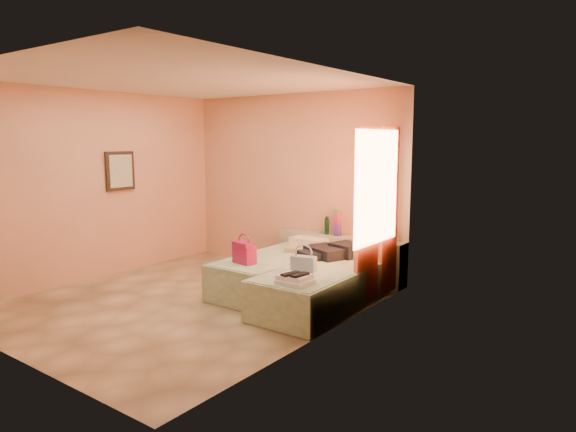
% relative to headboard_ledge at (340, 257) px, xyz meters
% --- Properties ---
extents(ground, '(4.50, 4.50, 0.00)m').
position_rel_headboard_ledge_xyz_m(ground, '(-0.98, -2.10, -0.33)').
color(ground, tan).
rests_on(ground, ground).
extents(room_walls, '(4.02, 4.51, 2.81)m').
position_rel_headboard_ledge_xyz_m(room_walls, '(-0.77, -1.53, 1.46)').
color(room_walls, tan).
rests_on(room_walls, ground).
extents(headboard_ledge, '(2.05, 0.30, 0.65)m').
position_rel_headboard_ledge_xyz_m(headboard_ledge, '(0.00, 0.00, 0.00)').
color(headboard_ledge, '#9AA284').
rests_on(headboard_ledge, ground).
extents(bed_left, '(0.94, 2.02, 0.50)m').
position_rel_headboard_ledge_xyz_m(bed_left, '(-0.38, -1.05, -0.08)').
color(bed_left, beige).
rests_on(bed_left, ground).
extents(bed_right, '(0.94, 2.02, 0.50)m').
position_rel_headboard_ledge_xyz_m(bed_right, '(0.52, -1.32, -0.08)').
color(bed_right, beige).
rests_on(bed_right, ground).
extents(water_bottle, '(0.09, 0.09, 0.26)m').
position_rel_headboard_ledge_xyz_m(water_bottle, '(-0.24, -0.00, 0.46)').
color(water_bottle, '#163D1E').
rests_on(water_bottle, headboard_ledge).
extents(rainbow_box, '(0.10, 0.10, 0.40)m').
position_rel_headboard_ledge_xyz_m(rainbow_box, '(-0.04, -0.02, 0.52)').
color(rainbow_box, '#AB1547').
rests_on(rainbow_box, headboard_ledge).
extents(small_dish, '(0.12, 0.12, 0.03)m').
position_rel_headboard_ledge_xyz_m(small_dish, '(-0.33, 0.03, 0.34)').
color(small_dish, '#447C58').
rests_on(small_dish, headboard_ledge).
extents(green_book, '(0.20, 0.15, 0.03)m').
position_rel_headboard_ledge_xyz_m(green_book, '(0.37, -0.04, 0.34)').
color(green_book, '#234227').
rests_on(green_book, headboard_ledge).
extents(flower_vase, '(0.24, 0.24, 0.28)m').
position_rel_headboard_ledge_xyz_m(flower_vase, '(0.75, 0.03, 0.46)').
color(flower_vase, white).
rests_on(flower_vase, headboard_ledge).
extents(magenta_handbag, '(0.32, 0.22, 0.28)m').
position_rel_headboard_ledge_xyz_m(magenta_handbag, '(-0.43, -1.69, 0.32)').
color(magenta_handbag, '#AB1547').
rests_on(magenta_handbag, bed_left).
extents(khaki_garment, '(0.44, 0.39, 0.06)m').
position_rel_headboard_ledge_xyz_m(khaki_garment, '(-0.26, -0.67, 0.21)').
color(khaki_garment, tan).
rests_on(khaki_garment, bed_left).
extents(clothes_pile, '(0.79, 0.79, 0.18)m').
position_rel_headboard_ledge_xyz_m(clothes_pile, '(0.29, -0.76, 0.27)').
color(clothes_pile, black).
rests_on(clothes_pile, bed_right).
extents(blue_handbag, '(0.32, 0.19, 0.19)m').
position_rel_headboard_ledge_xyz_m(blue_handbag, '(0.43, -1.59, 0.27)').
color(blue_handbag, '#395A89').
rests_on(blue_handbag, bed_right).
extents(towel_stack, '(0.35, 0.30, 0.10)m').
position_rel_headboard_ledge_xyz_m(towel_stack, '(0.66, -2.09, 0.23)').
color(towel_stack, white).
rests_on(towel_stack, bed_right).
extents(sandal_pair, '(0.22, 0.27, 0.02)m').
position_rel_headboard_ledge_xyz_m(sandal_pair, '(0.66, -2.10, 0.29)').
color(sandal_pair, black).
rests_on(sandal_pair, towel_stack).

